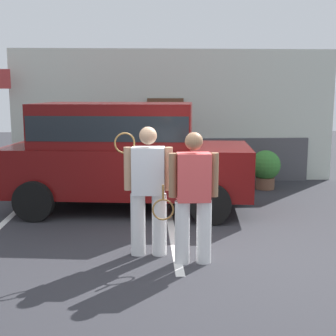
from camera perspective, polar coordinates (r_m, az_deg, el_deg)
ground_plane at (r=6.50m, az=3.87°, el=-10.91°), size 40.00×40.00×0.00m
parking_stripe_1 at (r=7.89m, az=0.36°, el=-7.15°), size 0.12×4.40×0.01m
house_frontage at (r=11.64m, az=0.77°, el=5.99°), size 8.09×0.40×3.30m
parked_suv at (r=8.83m, az=-5.62°, el=2.17°), size 4.79×2.58×2.05m
tennis_player_man at (r=6.31m, az=-2.50°, el=-2.64°), size 0.80×0.30×1.80m
tennis_player_woman at (r=6.02m, az=3.14°, el=-3.58°), size 0.91×0.28×1.75m
potted_plant_by_porch at (r=10.94m, az=12.05°, el=0.05°), size 0.69×0.69×0.91m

